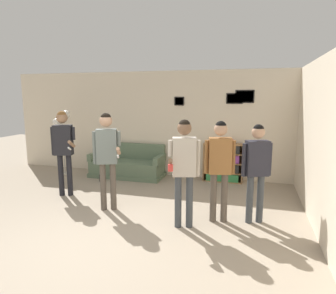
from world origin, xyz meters
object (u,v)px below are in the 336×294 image
at_px(person_player_foreground_center, 107,151).
at_px(person_watcher_holding_cup, 184,162).
at_px(floor_lamp, 62,124).
at_px(bookshelf, 223,163).
at_px(bottle_on_floor, 101,178).
at_px(person_spectator_far_right, 257,164).
at_px(drinking_cup, 232,142).
at_px(person_player_foreground_left, 63,144).
at_px(person_spectator_near_bookshelf, 220,161).
at_px(couch, 128,166).

height_order(person_player_foreground_center, person_watcher_holding_cup, person_player_foreground_center).
bearing_deg(floor_lamp, bookshelf, 7.02).
distance_m(person_watcher_holding_cup, bottle_on_floor, 3.33).
bearing_deg(person_spectator_far_right, person_player_foreground_center, -176.53).
relative_size(bottle_on_floor, drinking_cup, 2.46).
bearing_deg(person_player_foreground_left, drinking_cup, 31.21).
relative_size(person_player_foreground_center, person_spectator_near_bookshelf, 1.06).
distance_m(bookshelf, drinking_cup, 0.56).
height_order(person_player_foreground_left, drinking_cup, person_player_foreground_left).
distance_m(couch, bookshelf, 2.45).
xyz_separation_m(floor_lamp, person_player_foreground_left, (1.06, -1.48, -0.26)).
bearing_deg(person_player_foreground_left, bookshelf, 32.86).
distance_m(couch, bottle_on_floor, 0.82).
xyz_separation_m(bookshelf, person_spectator_far_right, (0.76, -2.30, 0.53)).
bearing_deg(couch, bottle_on_floor, -122.62).
xyz_separation_m(floor_lamp, person_spectator_far_right, (4.88, -1.79, -0.36)).
bearing_deg(drinking_cup, person_player_foreground_center, -129.63).
bearing_deg(drinking_cup, couch, -175.61).
xyz_separation_m(bottle_on_floor, drinking_cup, (3.07, 0.88, 0.89)).
relative_size(person_player_foreground_left, person_watcher_holding_cup, 1.03).
xyz_separation_m(person_player_foreground_center, person_spectator_far_right, (2.59, 0.16, -0.11)).
distance_m(couch, person_spectator_near_bookshelf, 3.51).
xyz_separation_m(couch, person_spectator_near_bookshelf, (2.61, -2.22, 0.76)).
bearing_deg(couch, drinking_cup, 4.39).
bearing_deg(drinking_cup, floor_lamp, -173.31).
distance_m(person_watcher_holding_cup, drinking_cup, 2.85).
bearing_deg(bottle_on_floor, person_spectator_far_right, -21.47).
xyz_separation_m(person_spectator_near_bookshelf, person_spectator_far_right, (0.58, 0.12, -0.04)).
distance_m(bookshelf, person_spectator_near_bookshelf, 2.50).
relative_size(couch, person_spectator_far_right, 1.16).
relative_size(floor_lamp, person_spectator_far_right, 1.04).
xyz_separation_m(couch, drinking_cup, (2.64, 0.20, 0.71)).
distance_m(bookshelf, bottle_on_floor, 3.02).
height_order(person_player_foreground_center, drinking_cup, person_player_foreground_center).
relative_size(person_player_foreground_center, drinking_cup, 17.25).
height_order(couch, person_player_foreground_center, person_player_foreground_center).
distance_m(person_player_foreground_left, bottle_on_floor, 1.51).
xyz_separation_m(person_player_foreground_left, person_spectator_far_right, (3.83, -0.32, -0.11)).
distance_m(person_spectator_near_bookshelf, bottle_on_floor, 3.54).
relative_size(floor_lamp, drinking_cup, 16.55).
height_order(bookshelf, person_player_foreground_left, person_player_foreground_left).
relative_size(person_player_foreground_left, bottle_on_floor, 6.99).
distance_m(person_spectator_far_right, drinking_cup, 2.37).
bearing_deg(bookshelf, person_player_foreground_left, -147.14).
relative_size(person_watcher_holding_cup, person_spectator_far_right, 1.06).
height_order(bookshelf, person_spectator_near_bookshelf, person_spectator_near_bookshelf).
height_order(person_spectator_far_right, bottle_on_floor, person_spectator_far_right).
bearing_deg(drinking_cup, person_spectator_far_right, -76.47).
xyz_separation_m(bookshelf, drinking_cup, (0.20, -0.00, 0.52)).
height_order(couch, floor_lamp, floor_lamp).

